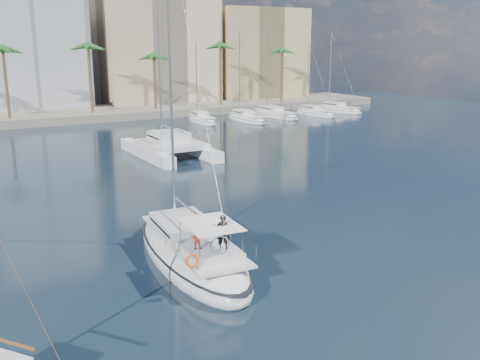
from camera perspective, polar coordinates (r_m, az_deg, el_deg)
ground at (r=30.62m, az=0.47°, el=-7.39°), size 160.00×160.00×0.00m
quay at (r=87.44m, az=-20.19°, el=6.38°), size 120.00×14.00×1.20m
building_beige at (r=101.33m, az=-8.95°, el=13.37°), size 20.00×14.00×20.00m
building_tan_right at (r=108.40m, az=1.64°, el=13.05°), size 18.00×12.00×18.00m
palm_centre at (r=82.84m, az=-20.27°, el=12.72°), size 3.60×3.60×12.30m
palm_right at (r=94.83m, az=0.95°, el=13.66°), size 3.60×3.60×12.30m
main_sloop at (r=28.85m, az=-5.20°, el=-7.66°), size 5.01×12.99×18.87m
catamaran at (r=56.26m, az=-7.52°, el=3.77°), size 6.46×12.64×18.24m
seagull at (r=34.03m, az=-9.58°, el=-4.79°), size 1.02×0.44×0.19m
moored_yacht_a at (r=80.19m, az=-4.08°, el=6.14°), size 3.37×9.52×11.90m
moored_yacht_b at (r=81.47m, az=0.68°, el=6.30°), size 3.32×10.83×13.72m
moored_yacht_c at (r=86.56m, az=3.74°, el=6.74°), size 3.98×12.33×15.54m
moored_yacht_d at (r=88.70m, az=8.00°, el=6.82°), size 3.52×9.55×11.90m
moored_yacht_e at (r=94.30m, az=10.41°, el=7.16°), size 4.61×11.11×13.72m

